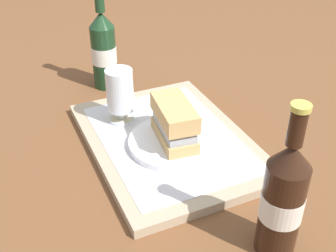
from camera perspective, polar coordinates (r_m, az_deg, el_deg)
The scene contains 8 objects.
ground_plane at distance 0.92m, azimuth 0.00°, elevation -2.59°, with size 3.00×3.00×0.00m, color brown.
tray at distance 0.92m, azimuth 0.00°, elevation -2.09°, with size 0.44×0.32×0.02m, color tan.
placemat at distance 0.91m, azimuth 0.00°, elevation -1.55°, with size 0.38×0.27×0.00m, color silver.
plate at distance 0.88m, azimuth 0.71°, elevation -2.21°, with size 0.19×0.19×0.01m, color white.
sandwich at distance 0.86m, azimuth 0.66°, elevation 0.64°, with size 0.14×0.08×0.08m.
beer_glass at distance 0.94m, azimuth -6.42°, elevation 4.33°, with size 0.06×0.06×0.12m.
beer_bottle at distance 1.13m, azimuth -8.58°, elevation 10.07°, with size 0.07×0.07×0.27m.
second_bottle at distance 0.66m, azimuth 15.09°, elevation -9.35°, with size 0.07×0.07×0.27m.
Camera 1 is at (-0.68, 0.31, 0.54)m, focal length 45.66 mm.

